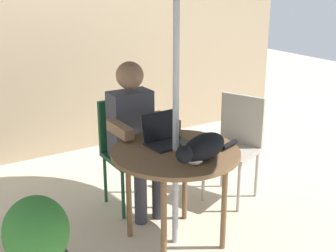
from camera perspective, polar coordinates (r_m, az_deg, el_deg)
ground_plane at (r=3.51m, az=0.89°, el=-14.17°), size 14.00×14.00×0.00m
fence_back at (r=5.01m, az=-12.78°, el=7.72°), size 5.75×0.08×1.99m
patio_table at (r=3.20m, az=0.95°, el=-4.24°), size 0.90×0.90×0.73m
chair_occupied at (r=3.86m, az=-5.20°, el=-2.17°), size 0.40×0.40×0.90m
chair_empty at (r=4.00m, az=8.50°, el=-1.58°), size 0.52×0.52×0.90m
person_seated at (r=3.68m, az=-4.16°, el=-0.45°), size 0.48×0.48×1.24m
laptop at (r=3.30m, az=-0.45°, el=-1.06°), size 0.31×0.27×0.21m
cat at (r=2.99m, az=4.29°, el=-2.80°), size 0.63×0.32×0.17m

